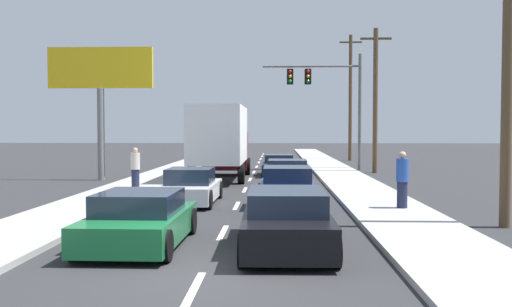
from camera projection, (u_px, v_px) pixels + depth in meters
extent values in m
plane|color=#2B2B2D|center=(254.00, 171.00, 35.16)|extent=(140.00, 140.00, 0.00)
cube|color=#9E9E99|center=(343.00, 177.00, 29.99)|extent=(2.58, 80.00, 0.14)
cube|color=#9E9E99|center=(160.00, 176.00, 30.33)|extent=(2.58, 80.00, 0.14)
cube|color=silver|center=(194.00, 288.00, 9.25)|extent=(0.14, 2.00, 0.01)
cube|color=silver|center=(223.00, 232.00, 14.24)|extent=(0.14, 2.00, 0.01)
cube|color=silver|center=(237.00, 206.00, 19.23)|extent=(0.14, 2.00, 0.01)
cube|color=silver|center=(245.00, 190.00, 24.22)|extent=(0.14, 2.00, 0.01)
cube|color=silver|center=(250.00, 179.00, 29.22)|extent=(0.14, 2.00, 0.01)
cube|color=silver|center=(254.00, 172.00, 34.21)|extent=(0.14, 2.00, 0.01)
cube|color=silver|center=(257.00, 167.00, 39.20)|extent=(0.14, 2.00, 0.01)
cube|color=silver|center=(259.00, 162.00, 44.19)|extent=(0.14, 2.00, 0.01)
cube|color=silver|center=(261.00, 159.00, 49.19)|extent=(0.14, 2.00, 0.01)
cube|color=silver|center=(262.00, 156.00, 54.18)|extent=(0.14, 2.00, 0.01)
cube|color=silver|center=(263.00, 154.00, 59.17)|extent=(0.14, 2.00, 0.01)
cube|color=white|center=(219.00, 134.00, 28.09)|extent=(2.48, 6.28, 2.74)
cube|color=red|center=(212.00, 132.00, 24.97)|extent=(2.21, 0.05, 0.36)
cube|color=maroon|center=(227.00, 151.00, 32.16)|extent=(2.36, 1.82, 2.11)
cylinder|color=black|center=(206.00, 166.00, 32.24)|extent=(0.30, 0.96, 0.96)
cylinder|color=black|center=(247.00, 166.00, 32.15)|extent=(0.30, 0.96, 0.96)
cylinder|color=black|center=(192.00, 174.00, 26.96)|extent=(0.30, 0.96, 0.96)
cylinder|color=black|center=(241.00, 174.00, 26.87)|extent=(0.30, 0.96, 0.96)
cube|color=white|center=(191.00, 191.00, 19.81)|extent=(1.77, 4.09, 0.56)
cube|color=#192333|center=(190.00, 176.00, 19.64)|extent=(1.54, 1.78, 0.54)
cylinder|color=black|center=(176.00, 190.00, 21.33)|extent=(0.23, 0.64, 0.64)
cylinder|color=black|center=(219.00, 190.00, 21.26)|extent=(0.23, 0.64, 0.64)
cylinder|color=black|center=(159.00, 199.00, 18.37)|extent=(0.23, 0.64, 0.64)
cylinder|color=black|center=(208.00, 200.00, 18.30)|extent=(0.23, 0.64, 0.64)
cube|color=#196B38|center=(140.00, 226.00, 12.58)|extent=(1.95, 4.14, 0.60)
cube|color=#192333|center=(139.00, 202.00, 12.54)|extent=(1.69, 2.08, 0.47)
cylinder|color=black|center=(120.00, 220.00, 14.14)|extent=(0.23, 0.64, 0.64)
cylinder|color=black|center=(191.00, 221.00, 14.05)|extent=(0.23, 0.64, 0.64)
cylinder|color=black|center=(76.00, 245.00, 11.13)|extent=(0.23, 0.64, 0.64)
cylinder|color=black|center=(165.00, 246.00, 11.04)|extent=(0.23, 0.64, 0.64)
cube|color=#141E4C|center=(279.00, 168.00, 31.69)|extent=(1.76, 4.07, 0.57)
cube|color=#192333|center=(279.00, 159.00, 31.69)|extent=(1.54, 1.84, 0.45)
cylinder|color=black|center=(265.00, 168.00, 33.21)|extent=(0.22, 0.64, 0.64)
cylinder|color=black|center=(293.00, 168.00, 33.15)|extent=(0.22, 0.64, 0.64)
cylinder|color=black|center=(264.00, 172.00, 30.24)|extent=(0.22, 0.64, 0.64)
cylinder|color=black|center=(294.00, 172.00, 30.19)|extent=(0.22, 0.64, 0.64)
cube|color=#B7BABF|center=(287.00, 177.00, 25.25)|extent=(1.95, 4.23, 0.63)
cube|color=#192333|center=(287.00, 165.00, 24.90)|extent=(1.69, 1.86, 0.48)
cylinder|color=black|center=(268.00, 177.00, 26.84)|extent=(0.23, 0.64, 0.64)
cylinder|color=black|center=(306.00, 177.00, 26.76)|extent=(0.23, 0.64, 0.64)
cylinder|color=black|center=(266.00, 183.00, 23.75)|extent=(0.23, 0.64, 0.64)
cylinder|color=black|center=(309.00, 184.00, 23.66)|extent=(0.23, 0.64, 0.64)
cube|color=#1E389E|center=(287.00, 193.00, 18.91)|extent=(1.75, 4.10, 0.68)
cube|color=#192333|center=(287.00, 175.00, 18.64)|extent=(1.53, 1.94, 0.53)
cylinder|color=black|center=(264.00, 192.00, 20.44)|extent=(0.22, 0.64, 0.64)
cylinder|color=black|center=(309.00, 192.00, 20.38)|extent=(0.22, 0.64, 0.64)
cylinder|color=black|center=(261.00, 203.00, 17.46)|extent=(0.22, 0.64, 0.64)
cylinder|color=black|center=(314.00, 203.00, 17.40)|extent=(0.22, 0.64, 0.64)
cube|color=black|center=(286.00, 226.00, 12.35)|extent=(1.87, 4.66, 0.67)
cube|color=#192333|center=(286.00, 201.00, 12.16)|extent=(1.62, 2.32, 0.47)
cylinder|color=black|center=(250.00, 220.00, 14.14)|extent=(0.23, 0.64, 0.64)
cylinder|color=black|center=(318.00, 221.00, 14.10)|extent=(0.23, 0.64, 0.64)
cylinder|color=black|center=(244.00, 251.00, 10.61)|extent=(0.23, 0.64, 0.64)
cylinder|color=black|center=(335.00, 251.00, 10.58)|extent=(0.23, 0.64, 0.64)
cylinder|color=#595B56|center=(360.00, 112.00, 35.99)|extent=(0.20, 0.20, 7.31)
cylinder|color=#595B56|center=(311.00, 66.00, 35.97)|extent=(6.13, 0.14, 0.14)
cube|color=black|center=(308.00, 77.00, 36.01)|extent=(0.40, 0.56, 0.95)
sphere|color=red|center=(308.00, 71.00, 35.69)|extent=(0.20, 0.20, 0.20)
sphere|color=orange|center=(308.00, 76.00, 35.70)|extent=(0.20, 0.20, 0.20)
sphere|color=green|center=(308.00, 81.00, 35.71)|extent=(0.20, 0.20, 0.20)
cube|color=black|center=(290.00, 77.00, 36.05)|extent=(0.40, 0.56, 0.95)
sphere|color=red|center=(290.00, 71.00, 35.72)|extent=(0.20, 0.20, 0.20)
sphere|color=orange|center=(290.00, 76.00, 35.74)|extent=(0.20, 0.20, 0.20)
sphere|color=green|center=(290.00, 81.00, 35.75)|extent=(0.20, 0.20, 0.20)
cylinder|color=brown|center=(508.00, 27.00, 14.76)|extent=(0.28, 0.28, 10.42)
cylinder|color=brown|center=(375.00, 101.00, 33.38)|extent=(0.28, 0.28, 8.44)
cube|color=brown|center=(376.00, 39.00, 33.23)|extent=(1.80, 0.12, 0.12)
cylinder|color=brown|center=(350.00, 98.00, 46.54)|extent=(0.28, 0.28, 10.23)
cube|color=brown|center=(351.00, 42.00, 46.35)|extent=(1.80, 0.12, 0.12)
cylinder|color=slate|center=(101.00, 134.00, 28.78)|extent=(0.36, 0.36, 4.63)
cube|color=yellow|center=(100.00, 68.00, 28.63)|extent=(5.29, 0.20, 2.05)
cylinder|color=#1E233F|center=(135.00, 179.00, 23.50)|extent=(0.32, 0.32, 0.78)
cylinder|color=beige|center=(135.00, 161.00, 23.46)|extent=(0.38, 0.38, 0.68)
sphere|color=tan|center=(135.00, 150.00, 23.45)|extent=(0.21, 0.21, 0.21)
cylinder|color=#1E233F|center=(402.00, 195.00, 17.68)|extent=(0.32, 0.32, 0.82)
cylinder|color=#264CA5|center=(402.00, 170.00, 17.64)|extent=(0.38, 0.38, 0.71)
sphere|color=tan|center=(403.00, 155.00, 17.62)|extent=(0.22, 0.22, 0.22)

